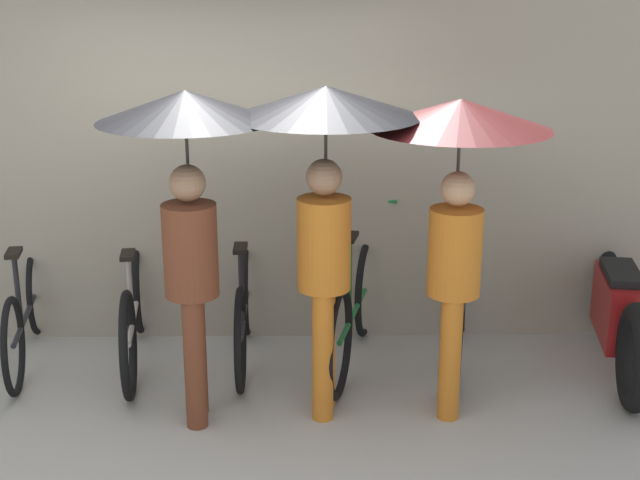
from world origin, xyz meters
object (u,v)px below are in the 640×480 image
object	(u,v)px
parked_bicycle_1	(134,311)
pedestrian_trailing	(458,164)
parked_bicycle_3	(354,311)
pedestrian_leading	(187,163)
pedestrian_center	(325,152)
parked_bicycle_4	(462,310)
parked_bicycle_0	(25,313)
parked_bicycle_2	(244,310)
motorcycle	(617,312)

from	to	relation	value
parked_bicycle_1	pedestrian_trailing	size ratio (longest dim) A/B	0.93
parked_bicycle_1	parked_bicycle_3	distance (m)	1.53
parked_bicycle_3	pedestrian_leading	bearing A→B (deg)	138.31
parked_bicycle_1	pedestrian_center	world-z (taller)	pedestrian_center
parked_bicycle_4	pedestrian_trailing	xyz separation A→B (m)	(-0.19, -0.70, 1.21)
parked_bicycle_0	parked_bicycle_4	size ratio (longest dim) A/B	1.00
parked_bicycle_2	pedestrian_trailing	size ratio (longest dim) A/B	0.85
pedestrian_center	motorcycle	distance (m)	2.44
parked_bicycle_0	motorcycle	bearing A→B (deg)	-100.09
parked_bicycle_4	pedestrian_trailing	size ratio (longest dim) A/B	0.86
parked_bicycle_2	pedestrian_center	xyz separation A→B (m)	(0.55, -0.69, 1.26)
parked_bicycle_4	pedestrian_center	world-z (taller)	pedestrian_center
parked_bicycle_2	pedestrian_leading	bearing A→B (deg)	161.79
parked_bicycle_2	motorcycle	bearing A→B (deg)	-93.82
parked_bicycle_2	pedestrian_center	bearing A→B (deg)	-142.27
parked_bicycle_0	pedestrian_leading	size ratio (longest dim) A/B	0.83
parked_bicycle_2	parked_bicycle_3	bearing A→B (deg)	-95.96
parked_bicycle_3	parked_bicycle_4	bearing A→B (deg)	-72.03
pedestrian_leading	pedestrian_center	xyz separation A→B (m)	(0.79, 0.09, 0.04)
parked_bicycle_0	parked_bicycle_2	world-z (taller)	parked_bicycle_0
pedestrian_leading	parked_bicycle_0	bearing A→B (deg)	143.48
parked_bicycle_1	motorcycle	distance (m)	3.35
parked_bicycle_1	motorcycle	size ratio (longest dim) A/B	0.90
pedestrian_center	motorcycle	size ratio (longest dim) A/B	1.01
parked_bicycle_2	parked_bicycle_4	xyz separation A→B (m)	(1.53, 0.00, -0.01)
pedestrian_trailing	pedestrian_center	bearing A→B (deg)	-172.50
pedestrian_leading	motorcycle	size ratio (longest dim) A/B	1.01
parked_bicycle_3	motorcycle	bearing A→B (deg)	-79.00
parked_bicycle_3	motorcycle	distance (m)	1.82
parked_bicycle_2	parked_bicycle_4	distance (m)	1.53
motorcycle	parked_bicycle_3	bearing A→B (deg)	96.96
parked_bicycle_4	pedestrian_leading	distance (m)	2.29
pedestrian_leading	parked_bicycle_4	bearing A→B (deg)	18.77
parked_bicycle_2	parked_bicycle_0	bearing A→B (deg)	88.84
parked_bicycle_4	motorcycle	world-z (taller)	parked_bicycle_4
parked_bicycle_3	parked_bicycle_2	bearing A→B (deg)	97.96
parked_bicycle_1	pedestrian_leading	distance (m)	1.53
parked_bicycle_0	pedestrian_leading	world-z (taller)	pedestrian_leading
parked_bicycle_1	motorcycle	bearing A→B (deg)	-98.44
parked_bicycle_1	parked_bicycle_4	xyz separation A→B (m)	(2.29, 0.02, -0.02)
pedestrian_leading	parked_bicycle_3	bearing A→B (deg)	30.30
pedestrian_center	pedestrian_trailing	xyz separation A→B (m)	(0.78, -0.00, -0.07)
parked_bicycle_3	motorcycle	world-z (taller)	parked_bicycle_3
parked_bicycle_0	parked_bicycle_2	xyz separation A→B (m)	(1.53, -0.00, 0.02)
parked_bicycle_0	parked_bicycle_2	bearing A→B (deg)	-98.42
parked_bicycle_2	pedestrian_leading	size ratio (longest dim) A/B	0.83
parked_bicycle_1	parked_bicycle_0	bearing A→B (deg)	81.69
parked_bicycle_2	pedestrian_leading	distance (m)	1.47
parked_bicycle_1	parked_bicycle_2	distance (m)	0.76
parked_bicycle_4	pedestrian_leading	size ratio (longest dim) A/B	0.83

